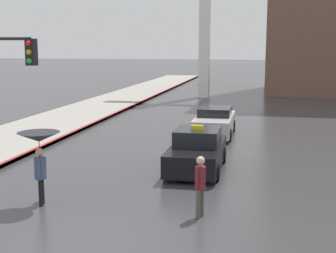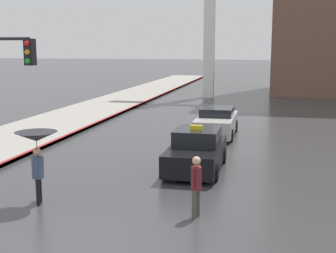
% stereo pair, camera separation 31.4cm
% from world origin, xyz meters
% --- Properties ---
extents(ground_plane, '(300.00, 300.00, 0.00)m').
position_xyz_m(ground_plane, '(0.00, 0.00, 0.00)').
color(ground_plane, '#38383A').
extents(taxi, '(1.91, 4.18, 1.66)m').
position_xyz_m(taxi, '(1.83, 7.30, 0.69)').
color(taxi, black).
rests_on(taxi, ground_plane).
extents(sedan_red, '(1.91, 4.46, 1.41)m').
position_xyz_m(sedan_red, '(1.77, 14.14, 0.67)').
color(sedan_red, '#B7B2AD').
rests_on(sedan_red, ground_plane).
extents(pedestrian_with_umbrella, '(1.19, 1.19, 2.11)m').
position_xyz_m(pedestrian_with_umbrella, '(-1.97, 2.55, 1.74)').
color(pedestrian_with_umbrella, black).
rests_on(pedestrian_with_umbrella, ground_plane).
extents(pedestrian_man, '(0.35, 0.43, 1.66)m').
position_xyz_m(pedestrian_man, '(2.59, 2.48, 0.96)').
color(pedestrian_man, '#4C473D').
rests_on(pedestrian_man, ground_plane).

